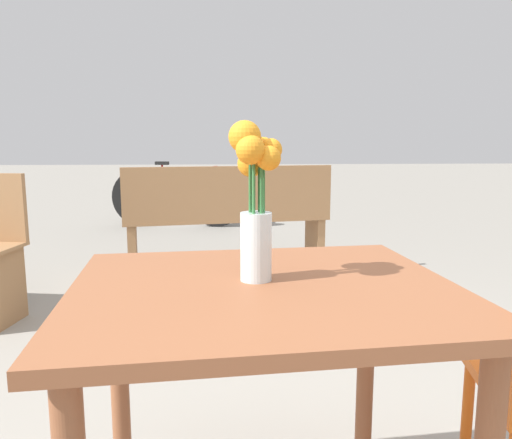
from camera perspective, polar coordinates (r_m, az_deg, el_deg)
table_front at (r=1.13m, az=0.97°, el=-13.25°), size 0.89×0.78×0.73m
flower_vase at (r=1.09m, az=-0.11°, el=3.00°), size 0.12×0.13×0.35m
bench_middle at (r=3.78m, az=-3.18°, el=0.25°), size 1.59×0.59×0.85m
bicycle at (r=6.11m, az=-8.99°, el=2.56°), size 1.62×0.50×0.78m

